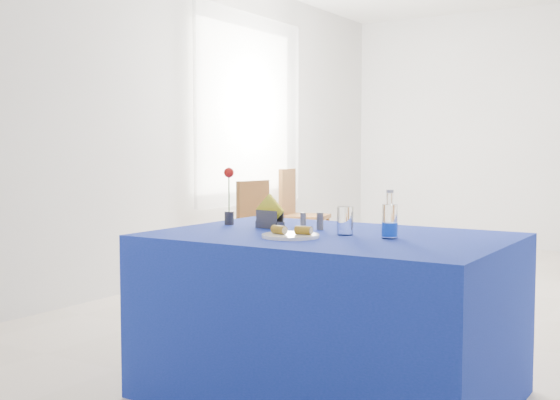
% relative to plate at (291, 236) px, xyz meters
% --- Properties ---
extents(floor, '(7.00, 7.00, 0.00)m').
position_rel_plate_xyz_m(floor, '(0.08, 2.27, -0.77)').
color(floor, beige).
rests_on(floor, ground).
extents(room_shell, '(7.00, 7.00, 7.00)m').
position_rel_plate_xyz_m(room_shell, '(0.08, 2.27, 0.98)').
color(room_shell, silver).
rests_on(room_shell, ground).
extents(window_pane, '(0.04, 1.50, 1.60)m').
position_rel_plate_xyz_m(window_pane, '(-2.39, 3.07, 0.78)').
color(window_pane, white).
rests_on(window_pane, room_shell).
extents(curtain, '(0.04, 1.75, 1.85)m').
position_rel_plate_xyz_m(curtain, '(-2.32, 3.07, 0.78)').
color(curtain, white).
rests_on(curtain, room_shell).
extents(plate, '(0.26, 0.26, 0.01)m').
position_rel_plate_xyz_m(plate, '(0.00, 0.00, 0.00)').
color(plate, white).
rests_on(plate, blue_table).
extents(drinking_glass, '(0.07, 0.07, 0.13)m').
position_rel_plate_xyz_m(drinking_glass, '(0.16, 0.21, 0.06)').
color(drinking_glass, white).
rests_on(drinking_glass, blue_table).
extents(salt_shaker, '(0.03, 0.03, 0.08)m').
position_rel_plate_xyz_m(salt_shaker, '(-0.10, 0.28, 0.04)').
color(salt_shaker, slate).
rests_on(salt_shaker, blue_table).
extents(pepper_shaker, '(0.03, 0.03, 0.08)m').
position_rel_plate_xyz_m(pepper_shaker, '(-0.03, 0.33, 0.04)').
color(pepper_shaker, '#5C5C60').
rests_on(pepper_shaker, blue_table).
extents(blue_table, '(1.60, 1.10, 0.76)m').
position_rel_plate_xyz_m(blue_table, '(0.09, 0.21, -0.39)').
color(blue_table, navy).
rests_on(blue_table, floor).
extents(water_bottle, '(0.07, 0.07, 0.21)m').
position_rel_plate_xyz_m(water_bottle, '(0.39, 0.20, 0.06)').
color(water_bottle, white).
rests_on(water_bottle, blue_table).
extents(napkin_holder, '(0.16, 0.08, 0.17)m').
position_rel_plate_xyz_m(napkin_holder, '(-0.28, 0.27, 0.04)').
color(napkin_holder, '#36363B').
rests_on(napkin_holder, blue_table).
extents(rose_vase, '(0.05, 0.05, 0.30)m').
position_rel_plate_xyz_m(rose_vase, '(-0.55, 0.29, 0.14)').
color(rose_vase, '#242429').
rests_on(rose_vase, blue_table).
extents(chair_win_a, '(0.43, 0.43, 0.90)m').
position_rel_plate_xyz_m(chair_win_a, '(-1.60, 2.18, -0.25)').
color(chair_win_a, brown).
rests_on(chair_win_a, floor).
extents(chair_win_b, '(0.52, 0.52, 0.96)m').
position_rel_plate_xyz_m(chair_win_b, '(-2.04, 3.48, -0.21)').
color(chair_win_b, brown).
rests_on(chair_win_b, floor).
extents(banana_pieces, '(0.19, 0.09, 0.04)m').
position_rel_plate_xyz_m(banana_pieces, '(0.01, -0.00, 0.03)').
color(banana_pieces, gold).
rests_on(banana_pieces, plate).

